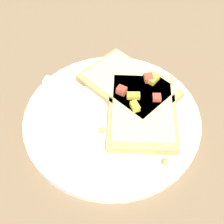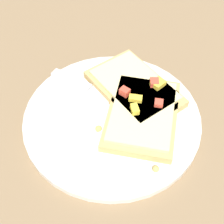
{
  "view_description": "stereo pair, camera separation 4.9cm",
  "coord_description": "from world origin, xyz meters",
  "px_view_note": "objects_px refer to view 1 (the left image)",
  "views": [
    {
      "loc": [
        -0.13,
        0.28,
        0.41
      ],
      "look_at": [
        0.0,
        0.0,
        0.02
      ],
      "focal_mm": 50.0,
      "sensor_mm": 36.0,
      "label": 1
    },
    {
      "loc": [
        -0.18,
        0.25,
        0.41
      ],
      "look_at": [
        0.0,
        0.0,
        0.02
      ],
      "focal_mm": 50.0,
      "sensor_mm": 36.0,
      "label": 2
    }
  ],
  "objects_px": {
    "knife": "(89,93)",
    "pizza_slice_main": "(142,110)",
    "plate": "(112,118)",
    "pizza_slice_corner": "(128,85)",
    "fork": "(98,125)"
  },
  "relations": [
    {
      "from": "fork",
      "to": "pizza_slice_main",
      "type": "height_order",
      "value": "pizza_slice_main"
    },
    {
      "from": "knife",
      "to": "pizza_slice_corner",
      "type": "xyz_separation_m",
      "value": [
        -0.05,
        -0.04,
        0.01
      ]
    },
    {
      "from": "plate",
      "to": "pizza_slice_corner",
      "type": "bearing_deg",
      "value": -88.09
    },
    {
      "from": "plate",
      "to": "knife",
      "type": "bearing_deg",
      "value": -24.44
    },
    {
      "from": "fork",
      "to": "pizza_slice_main",
      "type": "distance_m",
      "value": 0.07
    },
    {
      "from": "fork",
      "to": "plate",
      "type": "bearing_deg",
      "value": 63.62
    },
    {
      "from": "pizza_slice_main",
      "to": "knife",
      "type": "bearing_deg",
      "value": -113.63
    },
    {
      "from": "knife",
      "to": "pizza_slice_main",
      "type": "relative_size",
      "value": 1.13
    },
    {
      "from": "plate",
      "to": "pizza_slice_corner",
      "type": "relative_size",
      "value": 1.56
    },
    {
      "from": "knife",
      "to": "pizza_slice_main",
      "type": "bearing_deg",
      "value": -4.22
    },
    {
      "from": "pizza_slice_corner",
      "to": "plate",
      "type": "bearing_deg",
      "value": -69.47
    },
    {
      "from": "plate",
      "to": "knife",
      "type": "relative_size",
      "value": 1.38
    },
    {
      "from": "plate",
      "to": "pizza_slice_corner",
      "type": "height_order",
      "value": "pizza_slice_corner"
    },
    {
      "from": "fork",
      "to": "pizza_slice_corner",
      "type": "xyz_separation_m",
      "value": [
        -0.01,
        -0.09,
        0.01
      ]
    },
    {
      "from": "plate",
      "to": "knife",
      "type": "height_order",
      "value": "knife"
    }
  ]
}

